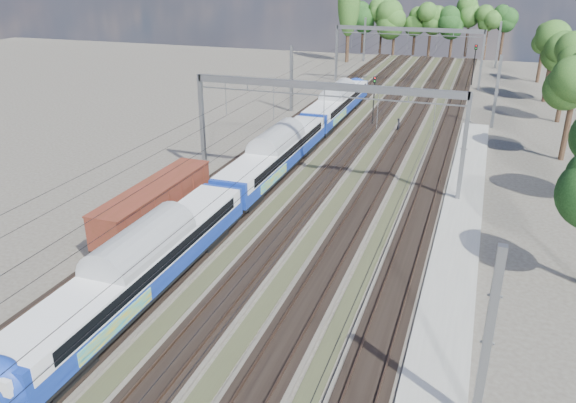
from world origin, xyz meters
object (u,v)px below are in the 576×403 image
(emu_train, at_px, (275,150))
(worker, at_px, (399,125))
(signal_near, at_px, (374,95))
(freight_boxcar, at_px, (155,203))
(signal_far, at_px, (474,60))

(emu_train, bearing_deg, worker, 67.32)
(worker, bearing_deg, emu_train, 165.20)
(signal_near, bearing_deg, emu_train, -98.49)
(emu_train, distance_m, signal_near, 21.78)
(worker, xyz_separation_m, signal_near, (-3.44, 1.95, 2.90))
(freight_boxcar, height_order, worker, freight_boxcar)
(emu_train, height_order, freight_boxcar, emu_train)
(freight_boxcar, relative_size, signal_far, 1.91)
(freight_boxcar, distance_m, signal_far, 65.86)
(emu_train, height_order, signal_near, signal_near)
(freight_boxcar, bearing_deg, worker, 68.54)
(worker, distance_m, signal_far, 31.85)
(signal_far, bearing_deg, emu_train, -126.38)
(worker, height_order, signal_near, signal_near)
(emu_train, bearing_deg, freight_boxcar, -109.57)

